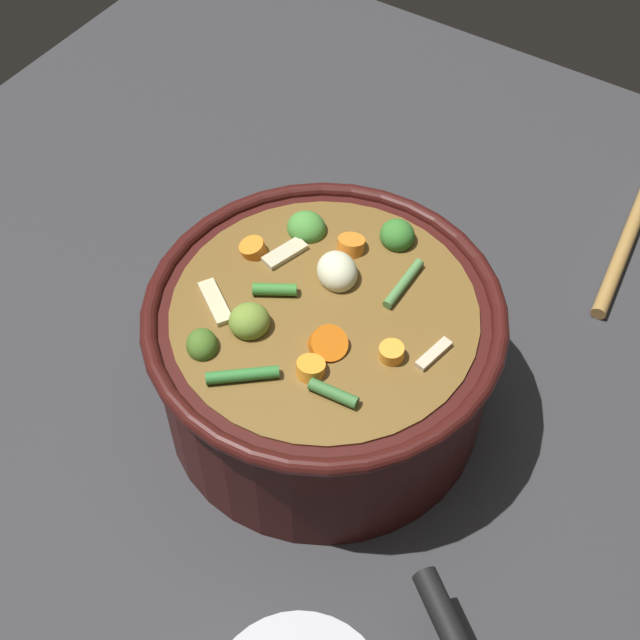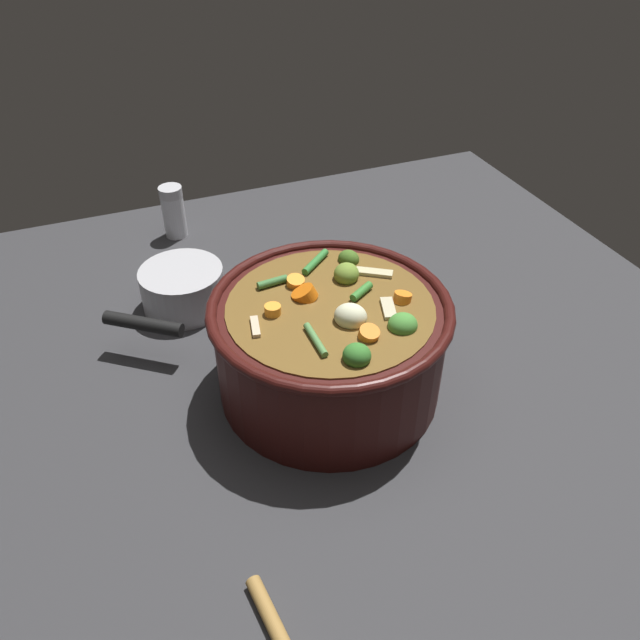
{
  "view_description": "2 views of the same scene",
  "coord_description": "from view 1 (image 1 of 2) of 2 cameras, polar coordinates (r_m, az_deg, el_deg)",
  "views": [
    {
      "loc": [
        -0.36,
        -0.23,
        0.65
      ],
      "look_at": [
        -0.0,
        0.0,
        0.12
      ],
      "focal_mm": 50.64,
      "sensor_mm": 36.0,
      "label": 1
    },
    {
      "loc": [
        0.51,
        -0.22,
        0.54
      ],
      "look_at": [
        0.01,
        -0.02,
        0.12
      ],
      "focal_mm": 35.37,
      "sensor_mm": 36.0,
      "label": 2
    }
  ],
  "objects": [
    {
      "name": "cooking_pot",
      "position": [
        0.72,
        0.25,
        -2.21
      ],
      "size": [
        0.28,
        0.28,
        0.14
      ],
      "color": "#38110F",
      "rests_on": "ground_plane"
    },
    {
      "name": "ground_plane",
      "position": [
        0.78,
        0.24,
        -5.17
      ],
      "size": [
        1.1,
        1.1,
        0.0
      ],
      "primitive_type": "plane",
      "color": "#2D2D30"
    }
  ]
}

